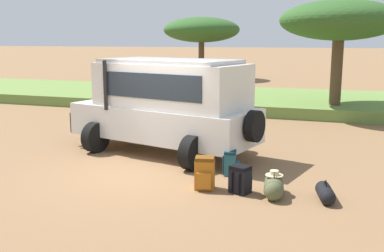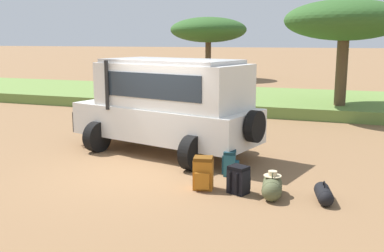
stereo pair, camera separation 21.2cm
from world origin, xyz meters
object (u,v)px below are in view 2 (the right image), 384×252
at_px(backpack_near_rear_wheel, 239,180).
at_px(acacia_tree_left_mid, 345,21).
at_px(safari_vehicle, 168,104).
at_px(duffel_bag_low_black_case, 272,187).
at_px(duffel_bag_soft_canvas, 324,194).
at_px(backpack_cluster_center, 230,163).
at_px(backpack_beside_front_wheel, 203,174).
at_px(acacia_tree_far_left, 208,30).

bearing_deg(backpack_near_rear_wheel, acacia_tree_left_mid, 81.73).
height_order(safari_vehicle, duffel_bag_low_black_case, safari_vehicle).
bearing_deg(duffel_bag_soft_canvas, acacia_tree_left_mid, 90.81).
relative_size(backpack_cluster_center, duffel_bag_soft_canvas, 0.67).
xyz_separation_m(backpack_cluster_center, acacia_tree_left_mid, (1.91, 8.82, 3.33)).
relative_size(backpack_beside_front_wheel, duffel_bag_low_black_case, 0.74).
distance_m(safari_vehicle, backpack_near_rear_wheel, 3.66).
height_order(backpack_cluster_center, acacia_tree_left_mid, acacia_tree_left_mid).
relative_size(acacia_tree_far_left, acacia_tree_left_mid, 1.25).
relative_size(backpack_near_rear_wheel, acacia_tree_left_mid, 0.12).
xyz_separation_m(backpack_cluster_center, backpack_near_rear_wheel, (0.47, -1.08, 0.00)).
bearing_deg(acacia_tree_left_mid, duffel_bag_soft_canvas, -89.19).
relative_size(backpack_cluster_center, acacia_tree_far_left, 0.10).
bearing_deg(backpack_near_rear_wheel, duffel_bag_soft_canvas, 3.71).
bearing_deg(duffel_bag_low_black_case, safari_vehicle, 142.48).
distance_m(safari_vehicle, backpack_cluster_center, 2.67).
bearing_deg(backpack_cluster_center, backpack_near_rear_wheel, -66.64).
height_order(backpack_near_rear_wheel, acacia_tree_far_left, acacia_tree_far_left).
relative_size(backpack_near_rear_wheel, duffel_bag_low_black_case, 0.61).
relative_size(safari_vehicle, acacia_tree_left_mid, 1.20).
bearing_deg(acacia_tree_far_left, backpack_cluster_center, -70.67).
distance_m(backpack_beside_front_wheel, acacia_tree_left_mid, 10.67).
xyz_separation_m(backpack_beside_front_wheel, acacia_tree_far_left, (-7.86, 24.23, 3.30)).
height_order(backpack_beside_front_wheel, duffel_bag_low_black_case, backpack_beside_front_wheel).
bearing_deg(acacia_tree_far_left, duffel_bag_low_black_case, -69.13).
xyz_separation_m(backpack_beside_front_wheel, backpack_cluster_center, (0.25, 1.10, -0.06)).
bearing_deg(backpack_near_rear_wheel, duffel_bag_low_black_case, 2.18).
xyz_separation_m(duffel_bag_low_black_case, acacia_tree_left_mid, (0.80, 9.88, 3.41)).
bearing_deg(safari_vehicle, acacia_tree_left_mid, 62.02).
xyz_separation_m(backpack_beside_front_wheel, acacia_tree_left_mid, (2.16, 9.92, 3.28)).
bearing_deg(acacia_tree_left_mid, acacia_tree_far_left, 125.01).
bearing_deg(safari_vehicle, backpack_cluster_center, -33.73).
height_order(backpack_cluster_center, duffel_bag_soft_canvas, backpack_cluster_center).
distance_m(duffel_bag_low_black_case, acacia_tree_left_mid, 10.48).
height_order(safari_vehicle, duffel_bag_soft_canvas, safari_vehicle).
relative_size(duffel_bag_soft_canvas, acacia_tree_far_left, 0.14).
bearing_deg(backpack_beside_front_wheel, acacia_tree_far_left, 107.97).
xyz_separation_m(duffel_bag_low_black_case, acacia_tree_far_left, (-9.22, 24.19, 3.42)).
bearing_deg(acacia_tree_left_mid, backpack_near_rear_wheel, -98.27).
bearing_deg(duffel_bag_soft_canvas, duffel_bag_low_black_case, -175.24).
xyz_separation_m(safari_vehicle, acacia_tree_left_mid, (3.96, 7.45, 2.30)).
relative_size(backpack_beside_front_wheel, acacia_tree_far_left, 0.12).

